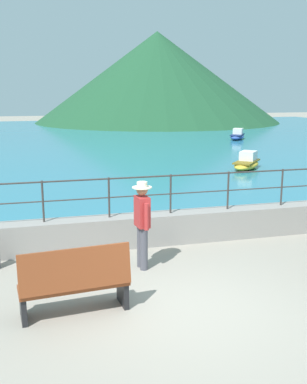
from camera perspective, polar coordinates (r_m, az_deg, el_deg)
The scene contains 9 objects.
ground_plane at distance 7.58m, azimuth 4.11°, elevation -14.38°, with size 120.00×120.00×0.00m, color gray.
promenade_wall at distance 10.30m, azimuth -1.64°, elevation -4.80°, with size 20.00×0.56×0.70m, color gray.
railing at distance 10.06m, azimuth -1.68°, elevation 0.42°, with size 18.44×0.04×0.90m.
lake_water at distance 32.47m, azimuth -10.91°, elevation 6.40°, with size 64.00×44.32×0.06m, color teal.
hill_main at distance 51.84m, azimuth 0.46°, elevation 14.28°, with size 27.21×27.21×9.81m, color #1E4C2D.
bench_main at distance 7.21m, azimuth -9.89°, elevation -11.08°, with size 1.74×0.71×1.13m.
person_walking at distance 8.78m, azimuth -1.44°, elevation -3.64°, with size 0.38×0.57×1.75m.
boat_1 at distance 20.45m, azimuth 11.70°, elevation 3.64°, with size 2.20×2.32×0.76m.
boat_2 at distance 32.98m, azimuth 10.56°, elevation 7.03°, with size 2.04×2.41×0.76m.
Camera 1 is at (-2.24, -6.37, 3.44)m, focal length 42.21 mm.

